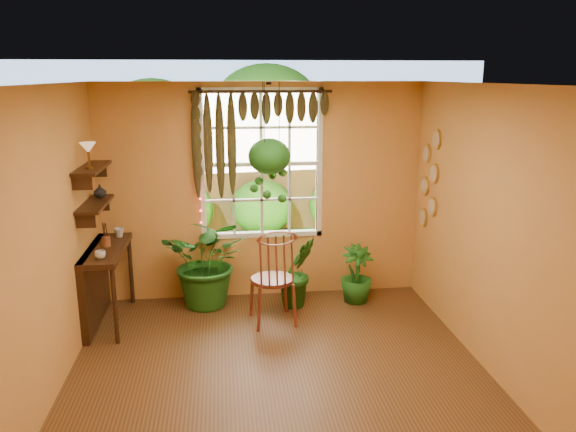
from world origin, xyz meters
The scene contains 23 objects.
floor centered at (0.00, 0.00, 0.00)m, with size 4.50×4.50×0.00m, color brown.
ceiling centered at (0.00, 0.00, 2.70)m, with size 4.50×4.50×0.00m, color white.
wall_back centered at (0.00, 2.25, 1.35)m, with size 4.00×4.00×0.00m, color #E7994E.
wall_left centered at (-2.00, 0.00, 1.35)m, with size 4.50×4.50×0.00m, color #E7994E.
wall_right centered at (2.00, 0.00, 1.35)m, with size 4.50×4.50×0.00m, color #E7994E.
window centered at (0.00, 2.28, 1.70)m, with size 1.52×0.10×1.86m.
valance_vine centered at (-0.08, 2.16, 2.28)m, with size 1.70×0.12×1.10m.
string_lights centered at (-0.76, 2.19, 1.75)m, with size 0.03×0.03×1.54m, color #FF2633, non-canonical shape.
wall_plates centered at (1.98, 1.79, 1.55)m, with size 0.04×0.32×1.10m, color #FFF5D0, non-canonical shape.
counter_ledge centered at (-1.91, 1.60, 0.55)m, with size 0.40×1.20×0.90m.
shelf_lower centered at (-1.88, 1.60, 1.40)m, with size 0.25×0.90×0.04m, color #371E0F.
shelf_upper centered at (-1.88, 1.60, 1.80)m, with size 0.25×0.90×0.04m, color #371E0F.
backyard centered at (0.24, 6.87, 1.28)m, with size 14.00×10.00×12.00m.
windsor_chair centered at (0.06, 1.37, 0.38)m, with size 0.55×0.58×1.31m.
potted_plant_left centered at (-0.68, 1.96, 0.58)m, with size 1.04×0.90×1.15m, color #195216.
potted_plant_mid centered at (0.39, 1.83, 0.44)m, with size 0.48×0.39×0.87m, color #195216.
potted_plant_right centered at (1.14, 1.86, 0.36)m, with size 0.41×0.41×0.73m, color #195216.
hanging_basket centered at (0.07, 1.88, 1.84)m, with size 0.49×0.49×1.39m.
cup_a centered at (-1.78, 1.20, 0.94)m, with size 0.11×0.11×0.09m, color silver.
cup_b centered at (-1.72, 2.01, 0.95)m, with size 0.12×0.12×0.11m, color beige.
brush_jar centered at (-1.80, 1.65, 1.03)m, with size 0.09×0.09×0.34m.
shelf_vase centered at (-1.87, 1.86, 1.49)m, with size 0.14×0.14×0.15m, color #B2AD99.
tiffany_lamp centered at (-1.86, 1.43, 2.02)m, with size 0.17×0.17×0.28m.
Camera 1 is at (-0.48, -4.59, 2.78)m, focal length 35.00 mm.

